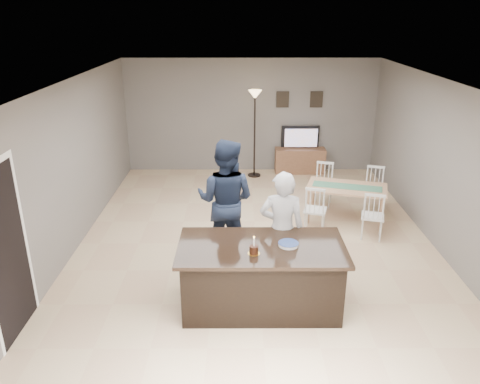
{
  "coord_description": "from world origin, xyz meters",
  "views": [
    {
      "loc": [
        -0.29,
        -7.12,
        3.7
      ],
      "look_at": [
        -0.27,
        -0.3,
        1.06
      ],
      "focal_mm": 35.0,
      "sensor_mm": 36.0,
      "label": 1
    }
  ],
  "objects_px": {
    "plate_stack": "(288,244)",
    "man": "(226,201)",
    "kitchen_island": "(261,276)",
    "tv_console": "(300,161)",
    "dining_table": "(347,192)",
    "birthday_cake": "(254,250)",
    "floor_lamp": "(255,110)",
    "woman": "(282,230)",
    "television": "(301,137)"
  },
  "relations": [
    {
      "from": "plate_stack",
      "to": "man",
      "type": "bearing_deg",
      "value": 121.83
    },
    {
      "from": "kitchen_island",
      "to": "plate_stack",
      "type": "distance_m",
      "value": 0.58
    },
    {
      "from": "tv_console",
      "to": "dining_table",
      "type": "height_order",
      "value": "dining_table"
    },
    {
      "from": "birthday_cake",
      "to": "plate_stack",
      "type": "distance_m",
      "value": 0.5
    },
    {
      "from": "birthday_cake",
      "to": "dining_table",
      "type": "height_order",
      "value": "birthday_cake"
    },
    {
      "from": "floor_lamp",
      "to": "dining_table",
      "type": "bearing_deg",
      "value": -57.44
    },
    {
      "from": "woman",
      "to": "dining_table",
      "type": "relative_size",
      "value": 0.89
    },
    {
      "from": "woman",
      "to": "man",
      "type": "xyz_separation_m",
      "value": [
        -0.8,
        0.8,
        0.11
      ]
    },
    {
      "from": "television",
      "to": "woman",
      "type": "height_order",
      "value": "woman"
    },
    {
      "from": "tv_console",
      "to": "television",
      "type": "height_order",
      "value": "television"
    },
    {
      "from": "television",
      "to": "birthday_cake",
      "type": "xyz_separation_m",
      "value": [
        -1.31,
        -5.85,
        0.09
      ]
    },
    {
      "from": "tv_console",
      "to": "television",
      "type": "xyz_separation_m",
      "value": [
        0.0,
        0.07,
        0.56
      ]
    },
    {
      "from": "kitchen_island",
      "to": "man",
      "type": "height_order",
      "value": "man"
    },
    {
      "from": "man",
      "to": "floor_lamp",
      "type": "bearing_deg",
      "value": -80.97
    },
    {
      "from": "tv_console",
      "to": "birthday_cake",
      "type": "bearing_deg",
      "value": -102.75
    },
    {
      "from": "man",
      "to": "dining_table",
      "type": "distance_m",
      "value": 2.65
    },
    {
      "from": "kitchen_island",
      "to": "man",
      "type": "distance_m",
      "value": 1.53
    },
    {
      "from": "kitchen_island",
      "to": "man",
      "type": "relative_size",
      "value": 1.11
    },
    {
      "from": "plate_stack",
      "to": "floor_lamp",
      "type": "xyz_separation_m",
      "value": [
        -0.26,
        5.31,
        0.66
      ]
    },
    {
      "from": "kitchen_island",
      "to": "television",
      "type": "bearing_deg",
      "value": 77.99
    },
    {
      "from": "plate_stack",
      "to": "television",
      "type": "bearing_deg",
      "value": 81.34
    },
    {
      "from": "kitchen_island",
      "to": "television",
      "type": "height_order",
      "value": "television"
    },
    {
      "from": "man",
      "to": "kitchen_island",
      "type": "bearing_deg",
      "value": 127.44
    },
    {
      "from": "plate_stack",
      "to": "dining_table",
      "type": "relative_size",
      "value": 0.14
    },
    {
      "from": "man",
      "to": "birthday_cake",
      "type": "distance_m",
      "value": 1.61
    },
    {
      "from": "birthday_cake",
      "to": "dining_table",
      "type": "relative_size",
      "value": 0.12
    },
    {
      "from": "dining_table",
      "to": "floor_lamp",
      "type": "relative_size",
      "value": 0.94
    },
    {
      "from": "birthday_cake",
      "to": "plate_stack",
      "type": "bearing_deg",
      "value": 25.11
    },
    {
      "from": "floor_lamp",
      "to": "man",
      "type": "bearing_deg",
      "value": -98.24
    },
    {
      "from": "tv_console",
      "to": "woman",
      "type": "height_order",
      "value": "woman"
    },
    {
      "from": "dining_table",
      "to": "television",
      "type": "bearing_deg",
      "value": 115.91
    },
    {
      "from": "woman",
      "to": "man",
      "type": "distance_m",
      "value": 1.14
    },
    {
      "from": "dining_table",
      "to": "tv_console",
      "type": "bearing_deg",
      "value": 116.15
    },
    {
      "from": "television",
      "to": "plate_stack",
      "type": "height_order",
      "value": "television"
    },
    {
      "from": "woman",
      "to": "plate_stack",
      "type": "xyz_separation_m",
      "value": [
        0.04,
        -0.55,
        0.06
      ]
    },
    {
      "from": "birthday_cake",
      "to": "kitchen_island",
      "type": "bearing_deg",
      "value": 62.69
    },
    {
      "from": "dining_table",
      "to": "floor_lamp",
      "type": "height_order",
      "value": "floor_lamp"
    },
    {
      "from": "man",
      "to": "plate_stack",
      "type": "distance_m",
      "value": 1.59
    },
    {
      "from": "tv_console",
      "to": "floor_lamp",
      "type": "xyz_separation_m",
      "value": [
        -1.12,
        -0.26,
        1.28
      ]
    },
    {
      "from": "birthday_cake",
      "to": "tv_console",
      "type": "bearing_deg",
      "value": 77.25
    },
    {
      "from": "kitchen_island",
      "to": "floor_lamp",
      "type": "height_order",
      "value": "floor_lamp"
    },
    {
      "from": "woman",
      "to": "kitchen_island",
      "type": "bearing_deg",
      "value": 67.52
    },
    {
      "from": "television",
      "to": "birthday_cake",
      "type": "distance_m",
      "value": 5.99
    },
    {
      "from": "tv_console",
      "to": "woman",
      "type": "relative_size",
      "value": 0.7
    },
    {
      "from": "woman",
      "to": "dining_table",
      "type": "height_order",
      "value": "woman"
    },
    {
      "from": "woman",
      "to": "plate_stack",
      "type": "bearing_deg",
      "value": 100.31
    },
    {
      "from": "television",
      "to": "birthday_cake",
      "type": "relative_size",
      "value": 3.85
    },
    {
      "from": "woman",
      "to": "floor_lamp",
      "type": "bearing_deg",
      "value": -80.69
    },
    {
      "from": "birthday_cake",
      "to": "floor_lamp",
      "type": "relative_size",
      "value": 0.12
    },
    {
      "from": "man",
      "to": "birthday_cake",
      "type": "bearing_deg",
      "value": 121.25
    }
  ]
}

